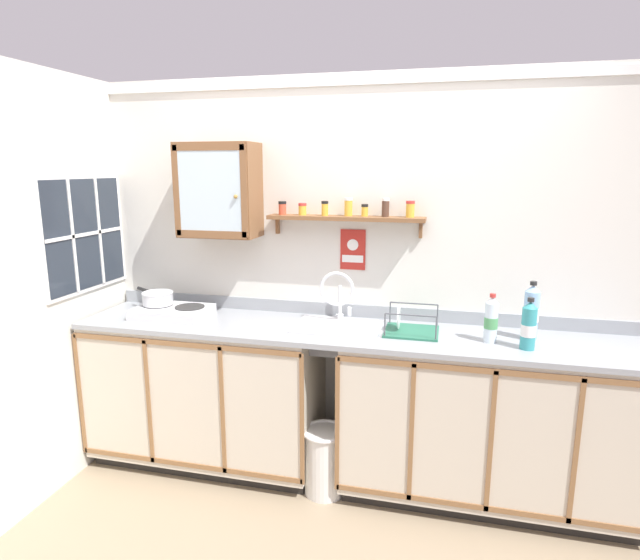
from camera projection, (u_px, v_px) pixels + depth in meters
floor at (333, 511)px, 2.91m from camera, size 6.25×6.25×0.00m
back_wall at (356, 275)px, 3.26m from camera, size 3.85×0.07×2.41m
side_wall_left at (17, 297)px, 2.77m from camera, size 0.05×3.41×2.41m
lower_cabinet_run at (207, 392)px, 3.34m from camera, size 1.44×0.57×0.93m
lower_cabinet_run_right at (487, 423)px, 2.94m from camera, size 1.62×0.57×0.93m
countertop at (346, 332)px, 3.02m from camera, size 3.21×0.59×0.03m
backsplash at (354, 310)px, 3.27m from camera, size 3.21×0.02×0.08m
sink at (338, 328)px, 3.08m from camera, size 0.50×0.40×0.44m
hot_plate_stove at (172, 312)px, 3.27m from camera, size 0.45×0.31×0.07m
saucepan at (157, 298)px, 3.30m from camera, size 0.32×0.24×0.08m
bottle_water_clear_0 at (491, 320)px, 2.78m from camera, size 0.07×0.07×0.27m
bottle_water_blue_1 at (531, 313)px, 2.81m from camera, size 0.08×0.08×0.32m
bottle_detergent_teal_2 at (529, 326)px, 2.67m from camera, size 0.08×0.08×0.27m
dish_rack at (410, 329)px, 2.96m from camera, size 0.30×0.28×0.15m
wall_cabinet at (219, 190)px, 3.20m from camera, size 0.48×0.28×0.57m
spice_shelf at (346, 216)px, 3.10m from camera, size 0.94×0.14×0.23m
warning_sign at (353, 250)px, 3.20m from camera, size 0.15×0.01×0.25m
window at (85, 234)px, 3.21m from camera, size 0.03×0.74×0.71m
trash_bin at (325, 460)px, 3.05m from camera, size 0.27×0.27×0.40m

